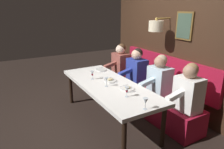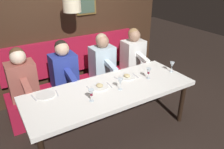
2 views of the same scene
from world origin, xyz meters
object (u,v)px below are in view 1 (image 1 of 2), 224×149
object	(u,v)px
dining_table	(108,87)
diner_middle	(137,68)
diner_near	(159,77)
wine_glass_1	(127,90)
diner_nearest	(188,89)
diner_far	(121,62)
wine_glass_0	(92,73)
wine_glass_2	(106,80)
wine_glass_3	(145,101)

from	to	relation	value
dining_table	diner_middle	size ratio (longest dim) A/B	2.97
dining_table	diner_near	bearing A→B (deg)	-22.14
wine_glass_1	diner_near	bearing A→B (deg)	16.89
dining_table	diner_nearest	distance (m)	1.36
diner_nearest	wine_glass_1	bearing A→B (deg)	156.91
diner_near	diner_middle	size ratio (longest dim) A/B	1.00
diner_near	diner_far	world-z (taller)	same
diner_near	diner_nearest	bearing A→B (deg)	-90.00
diner_middle	diner_far	world-z (taller)	same
dining_table	diner_middle	bearing A→B (deg)	21.39
dining_table	wine_glass_0	size ratio (longest dim) A/B	14.32
wine_glass_2	wine_glass_3	bearing A→B (deg)	-87.11
diner_nearest	wine_glass_2	world-z (taller)	diner_nearest
diner_far	diner_nearest	bearing A→B (deg)	-90.00
dining_table	diner_near	distance (m)	0.96
wine_glass_0	dining_table	bearing A→B (deg)	-68.34
diner_far	wine_glass_1	xyz separation A→B (m)	(-0.91, -1.62, 0.04)
diner_near	diner_middle	bearing A→B (deg)	90.00
diner_nearest	diner_near	bearing A→B (deg)	90.00
diner_far	wine_glass_3	world-z (taller)	diner_far
diner_nearest	wine_glass_3	world-z (taller)	diner_nearest
diner_near	wine_glass_0	distance (m)	1.25
wine_glass_0	wine_glass_3	size ratio (longest dim) A/B	1.00
diner_nearest	wine_glass_3	xyz separation A→B (m)	(-0.92, -0.07, 0.04)
wine_glass_2	wine_glass_3	world-z (taller)	same
diner_far	wine_glass_2	size ratio (longest dim) A/B	4.82
diner_near	diner_middle	xyz separation A→B (m)	(0.00, 0.70, 0.00)
wine_glass_1	wine_glass_2	size ratio (longest dim) A/B	1.00
diner_far	wine_glass_3	distance (m)	2.28
diner_nearest	diner_far	bearing A→B (deg)	90.00
dining_table	wine_glass_1	bearing A→B (deg)	-92.29
diner_nearest	wine_glass_3	size ratio (longest dim) A/B	4.82
diner_far	diner_middle	bearing A→B (deg)	-90.00
diner_middle	wine_glass_1	xyz separation A→B (m)	(-0.91, -0.98, 0.04)
wine_glass_3	diner_far	bearing A→B (deg)	66.18
diner_middle	wine_glass_2	xyz separation A→B (m)	(-0.97, -0.44, 0.04)
diner_nearest	diner_middle	bearing A→B (deg)	90.00
diner_far	wine_glass_0	size ratio (longest dim) A/B	4.82
diner_nearest	wine_glass_2	bearing A→B (deg)	136.40
wine_glass_2	diner_middle	bearing A→B (deg)	24.59
diner_middle	diner_near	bearing A→B (deg)	-90.00
diner_middle	diner_far	xyz separation A→B (m)	(0.00, 0.64, 0.00)
wine_glass_1	dining_table	bearing A→B (deg)	87.71
dining_table	diner_near	world-z (taller)	diner_near
wine_glass_1	wine_glass_2	world-z (taller)	same
wine_glass_1	diner_middle	bearing A→B (deg)	47.20
diner_far	wine_glass_2	world-z (taller)	diner_far
dining_table	wine_glass_2	bearing A→B (deg)	-131.69
wine_glass_0	wine_glass_1	distance (m)	1.00
diner_far	wine_glass_0	xyz separation A→B (m)	(-1.03, -0.62, 0.04)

